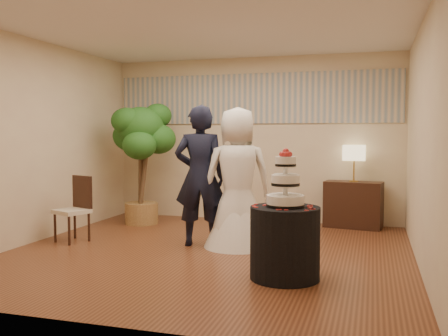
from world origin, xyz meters
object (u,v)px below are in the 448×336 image
(cake_table, at_px, (285,243))
(table_lamp, at_px, (354,163))
(ficus_tree, at_px, (141,162))
(wedding_cake, at_px, (285,178))
(console, at_px, (353,205))
(groom, at_px, (200,176))
(bride, at_px, (237,178))
(side_chair, at_px, (72,209))

(cake_table, distance_m, table_lamp, 3.22)
(cake_table, bearing_deg, ficus_tree, 139.13)
(cake_table, relative_size, wedding_cake, 1.25)
(console, bearing_deg, ficus_tree, -159.69)
(groom, relative_size, wedding_cake, 3.12)
(bride, distance_m, cake_table, 1.63)
(bride, xyz_separation_m, cake_table, (0.85, -1.27, -0.55))
(table_lamp, xyz_separation_m, ficus_tree, (-3.40, -0.65, -0.01))
(wedding_cake, xyz_separation_m, table_lamp, (0.57, 3.10, -0.02))
(cake_table, bearing_deg, console, 79.61)
(groom, height_order, bride, groom)
(table_lamp, bearing_deg, cake_table, -100.39)
(wedding_cake, bearing_deg, table_lamp, 79.61)
(bride, relative_size, wedding_cake, 3.07)
(ficus_tree, xyz_separation_m, side_chair, (-0.30, -1.55, -0.57))
(console, distance_m, table_lamp, 0.66)
(table_lamp, xyz_separation_m, side_chair, (-3.70, -2.21, -0.57))
(cake_table, bearing_deg, wedding_cake, 0.00)
(table_lamp, height_order, side_chair, table_lamp)
(groom, height_order, console, groom)
(cake_table, height_order, console, cake_table)
(ficus_tree, relative_size, side_chair, 2.25)
(cake_table, relative_size, console, 0.85)
(bride, bearing_deg, console, -152.18)
(groom, distance_m, side_chair, 1.87)
(groom, xyz_separation_m, side_chair, (-1.78, -0.31, -0.48))
(wedding_cake, relative_size, console, 0.68)
(wedding_cake, distance_m, ficus_tree, 3.74)
(groom, bearing_deg, wedding_cake, 125.55)
(table_lamp, bearing_deg, groom, -135.32)
(bride, height_order, ficus_tree, ficus_tree)
(bride, xyz_separation_m, table_lamp, (1.42, 1.83, 0.11))
(bride, xyz_separation_m, wedding_cake, (0.85, -1.27, 0.13))
(groom, bearing_deg, ficus_tree, -52.94)
(bride, bearing_deg, wedding_cake, 99.56)
(side_chair, bearing_deg, table_lamp, 51.65)
(cake_table, xyz_separation_m, console, (0.57, 3.10, -0.01))
(side_chair, bearing_deg, ficus_tree, 99.91)
(wedding_cake, bearing_deg, cake_table, 0.00)
(groom, bearing_deg, side_chair, -3.06)
(table_lamp, distance_m, ficus_tree, 3.46)
(ficus_tree, bearing_deg, console, 10.86)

